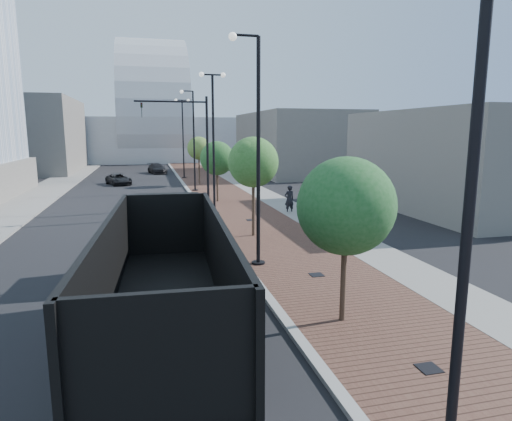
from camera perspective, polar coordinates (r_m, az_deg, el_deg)
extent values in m
plane|color=black|center=(9.83, 12.39, -24.39)|extent=(220.00, 220.00, 0.00)
cube|color=#4C2D23|center=(48.07, -5.17, 3.54)|extent=(7.00, 140.00, 0.12)
cube|color=slate|center=(48.55, -2.01, 3.65)|extent=(2.40, 140.00, 0.13)
cube|color=gray|center=(47.66, -9.34, 3.41)|extent=(0.30, 140.00, 0.14)
cube|color=slate|center=(48.40, -24.87, 2.69)|extent=(4.00, 140.00, 0.12)
cube|color=black|center=(17.43, -11.31, -2.64)|extent=(2.69, 2.79, 2.66)
cube|color=black|center=(19.09, -11.21, -4.21)|extent=(2.48, 0.64, 1.33)
cube|color=black|center=(16.14, -11.25, -6.11)|extent=(2.60, 0.95, 0.51)
cube|color=black|center=(10.96, -11.32, -14.08)|extent=(2.94, 9.53, 0.36)
cube|color=black|center=(10.80, -11.40, -12.10)|extent=(3.05, 9.53, 0.12)
cube|color=black|center=(10.56, -18.59, -7.07)|extent=(0.62, 9.40, 2.05)
cube|color=black|center=(10.52, -4.57, -6.63)|extent=(0.62, 9.40, 2.05)
cube|color=black|center=(6.26, -11.96, -19.03)|extent=(2.56, 0.26, 2.05)
cube|color=black|center=(14.87, -11.45, -1.83)|extent=(2.56, 0.26, 2.05)
cylinder|color=black|center=(17.20, -14.79, -7.02)|extent=(0.37, 1.14, 1.13)
cylinder|color=silver|center=(17.20, -14.79, -7.02)|extent=(0.38, 0.63, 0.61)
cylinder|color=black|center=(17.17, -7.58, -6.79)|extent=(0.37, 1.14, 1.13)
cylinder|color=silver|center=(17.17, -7.58, -6.79)|extent=(0.38, 0.63, 0.61)
cylinder|color=black|center=(18.73, -14.48, -5.59)|extent=(0.37, 1.14, 1.13)
cylinder|color=silver|center=(18.73, -14.48, -5.59)|extent=(0.38, 0.63, 0.61)
cylinder|color=black|center=(18.71, -7.87, -5.38)|extent=(0.37, 1.14, 1.13)
cylinder|color=silver|center=(18.71, -7.87, -5.38)|extent=(0.38, 0.63, 0.61)
cylinder|color=black|center=(9.01, -18.75, -23.92)|extent=(0.37, 1.14, 1.13)
cylinder|color=silver|center=(9.01, -18.75, -23.92)|extent=(0.38, 0.63, 0.61)
cylinder|color=black|center=(8.97, -3.76, -23.55)|extent=(0.37, 1.14, 1.13)
cylinder|color=silver|center=(8.97, -3.76, -23.55)|extent=(0.38, 0.63, 0.61)
cylinder|color=black|center=(14.17, -15.62, -10.79)|extent=(0.37, 1.14, 1.13)
cylinder|color=silver|center=(14.17, -15.62, -10.79)|extent=(0.38, 0.63, 0.61)
cylinder|color=black|center=(14.14, -6.77, -10.52)|extent=(0.37, 1.14, 1.13)
cylinder|color=silver|center=(14.14, -6.77, -10.52)|extent=(0.38, 0.63, 0.61)
cylinder|color=black|center=(15.30, -15.27, -9.20)|extent=(0.37, 1.14, 1.13)
cylinder|color=silver|center=(15.30, -15.27, -9.20)|extent=(0.38, 0.63, 0.61)
cylinder|color=black|center=(15.27, -7.11, -8.95)|extent=(0.37, 1.14, 1.13)
cylinder|color=silver|center=(15.27, -7.11, -8.95)|extent=(0.38, 0.63, 0.61)
imported|color=silver|center=(24.36, -11.04, -1.20)|extent=(2.57, 5.26, 1.66)
imported|color=black|center=(49.01, -17.26, 3.87)|extent=(3.17, 4.55, 1.15)
imported|color=black|center=(60.99, -12.60, 5.29)|extent=(2.78, 4.79, 1.30)
imported|color=black|center=(30.21, 4.30, 1.43)|extent=(0.80, 0.61, 1.96)
cylinder|color=black|center=(6.85, 25.85, 1.46)|extent=(0.16, 0.16, 9.00)
cylinder|color=black|center=(18.56, 0.29, -6.90)|extent=(0.56, 0.56, 0.20)
cylinder|color=black|center=(17.77, 0.30, 7.18)|extent=(0.16, 0.16, 9.00)
cylinder|color=black|center=(17.99, -1.34, 21.63)|extent=(1.00, 0.10, 0.10)
sphere|color=silver|center=(17.87, -3.02, 21.46)|extent=(0.32, 0.32, 0.32)
cylinder|color=black|center=(30.02, -5.35, -0.35)|extent=(0.56, 0.56, 0.20)
cylinder|color=black|center=(29.54, -5.49, 8.31)|extent=(0.16, 0.16, 9.00)
cylinder|color=black|center=(29.74, -5.65, 17.01)|extent=(1.40, 0.10, 0.10)
sphere|color=silver|center=(29.65, -7.05, 17.00)|extent=(0.32, 0.32, 0.32)
sphere|color=silver|center=(29.85, -4.26, 17.00)|extent=(0.32, 0.32, 0.32)
cylinder|color=black|center=(41.78, -7.83, 2.56)|extent=(0.56, 0.56, 0.20)
cylinder|color=black|center=(41.44, -7.99, 8.77)|extent=(0.16, 0.16, 9.00)
cylinder|color=black|center=(41.53, -8.85, 14.96)|extent=(1.00, 0.10, 0.10)
sphere|color=silver|center=(41.48, -9.56, 14.85)|extent=(0.32, 0.32, 0.32)
cylinder|color=black|center=(53.65, -9.23, 4.18)|extent=(0.56, 0.56, 0.20)
cylinder|color=black|center=(53.38, -9.37, 9.01)|extent=(0.16, 0.16, 9.00)
cylinder|color=black|center=(53.50, -9.51, 13.83)|extent=(1.40, 0.10, 0.10)
sphere|color=silver|center=(53.44, -10.28, 13.82)|extent=(0.32, 0.32, 0.32)
sphere|color=silver|center=(53.56, -8.74, 13.85)|extent=(0.32, 0.32, 0.32)
cylinder|color=black|center=(32.53, -6.27, 7.36)|extent=(0.18, 0.18, 8.00)
cylinder|color=black|center=(32.32, -10.91, 13.61)|extent=(5.00, 0.12, 0.12)
imported|color=black|center=(32.23, -14.51, 12.42)|extent=(0.16, 0.20, 1.00)
cylinder|color=#382619|center=(13.02, 11.22, -7.53)|extent=(0.16, 0.16, 3.25)
sphere|color=#1B4F1E|center=(12.58, 11.51, 0.57)|extent=(2.76, 2.76, 2.76)
sphere|color=#1B4F1E|center=(13.06, 12.49, -0.16)|extent=(1.94, 1.94, 1.94)
sphere|color=#1B4F1E|center=(12.14, 10.88, 1.80)|extent=(1.66, 1.66, 1.66)
cylinder|color=#382619|center=(23.13, -0.35, 0.99)|extent=(0.16, 0.16, 3.72)
sphere|color=#2D6322|center=(22.89, -0.35, 6.24)|extent=(2.61, 2.61, 2.61)
sphere|color=#2D6322|center=(23.30, 0.43, 5.66)|extent=(1.83, 1.83, 1.83)
sphere|color=#2D6322|center=(22.51, -0.92, 7.12)|extent=(1.57, 1.57, 1.57)
cylinder|color=#382619|center=(34.84, -5.00, 3.66)|extent=(0.16, 0.16, 3.26)
sphere|color=#1C4F1B|center=(34.68, -5.05, 6.72)|extent=(2.65, 2.65, 2.65)
sphere|color=#1C4F1B|center=(35.05, -4.47, 6.38)|extent=(1.85, 1.85, 1.85)
sphere|color=#1C4F1B|center=(34.32, -5.48, 7.22)|extent=(1.59, 1.59, 1.59)
cylinder|color=#382619|center=(46.66, -7.33, 5.45)|extent=(0.16, 0.16, 3.60)
sphere|color=#426623|center=(46.54, -7.39, 7.97)|extent=(2.38, 2.38, 2.38)
sphere|color=#426623|center=(46.89, -6.93, 7.68)|extent=(1.67, 1.67, 1.67)
sphere|color=#426623|center=(46.20, -7.73, 8.40)|extent=(1.43, 1.43, 1.43)
cube|color=#A6AAB0|center=(92.23, -13.00, 8.92)|extent=(50.00, 28.00, 8.00)
cube|color=#67625C|center=(69.13, -27.86, 8.53)|extent=(14.00, 20.00, 10.00)
cube|color=#65605A|center=(60.54, 5.18, 8.63)|extent=(12.00, 22.00, 8.00)
cube|color=slate|center=(34.89, 24.82, 5.86)|extent=(10.00, 16.00, 7.00)
cube|color=black|center=(11.59, 21.37, -18.39)|extent=(0.50, 0.50, 0.02)
cube|color=black|center=(17.27, 7.81, -8.20)|extent=(0.50, 0.50, 0.02)
cube|color=black|center=(27.45, -0.69, -1.23)|extent=(0.50, 0.50, 0.02)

